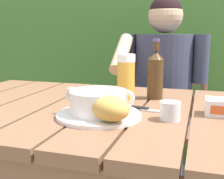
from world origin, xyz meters
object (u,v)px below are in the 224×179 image
(beer_bottle, at_px, (155,74))
(butter_tub, at_px, (223,107))
(water_glass_small, at_px, (170,111))
(soup_bowl, at_px, (99,101))
(table_knife, at_px, (147,110))
(chair_near_diner, at_px, (165,123))
(person_eating, at_px, (162,88))
(serving_plate, at_px, (99,115))
(bread_roll, at_px, (110,108))
(beer_glass, at_px, (127,78))

(beer_bottle, height_order, butter_tub, beer_bottle)
(water_glass_small, bearing_deg, butter_tub, 32.78)
(water_glass_small, height_order, butter_tub, water_glass_small)
(soup_bowl, height_order, table_knife, soup_bowl)
(soup_bowl, height_order, water_glass_small, soup_bowl)
(chair_near_diner, xyz_separation_m, water_glass_small, (0.12, -0.95, 0.33))
(person_eating, height_order, soup_bowl, person_eating)
(serving_plate, distance_m, water_glass_small, 0.22)
(chair_near_diner, relative_size, butter_tub, 8.27)
(butter_tub, bearing_deg, bread_roll, -148.06)
(beer_glass, distance_m, beer_bottle, 0.12)
(soup_bowl, xyz_separation_m, butter_tub, (0.37, 0.13, -0.02))
(table_knife, bearing_deg, bread_roll, -112.96)
(chair_near_diner, height_order, serving_plate, chair_near_diner)
(soup_bowl, bearing_deg, beer_bottle, 67.69)
(water_glass_small, bearing_deg, beer_glass, 131.92)
(serving_plate, height_order, table_knife, serving_plate)
(beer_glass, height_order, table_knife, beer_glass)
(bread_roll, relative_size, beer_bottle, 0.65)
(beer_bottle, xyz_separation_m, water_glass_small, (0.09, -0.28, -0.07))
(chair_near_diner, relative_size, soup_bowl, 3.85)
(soup_bowl, relative_size, beer_bottle, 0.97)
(person_eating, relative_size, serving_plate, 4.56)
(person_eating, relative_size, soup_bowl, 5.29)
(water_glass_small, bearing_deg, person_eating, 99.26)
(table_knife, bearing_deg, person_eating, 93.31)
(serving_plate, distance_m, table_knife, 0.18)
(chair_near_diner, height_order, table_knife, chair_near_diner)
(bread_roll, distance_m, beer_bottle, 0.39)
(chair_near_diner, relative_size, bread_roll, 5.70)
(person_eating, relative_size, bread_roll, 7.84)
(person_eating, distance_m, bread_roll, 0.86)
(chair_near_diner, height_order, person_eating, person_eating)
(bread_roll, relative_size, table_knife, 1.04)
(beer_glass, bearing_deg, beer_bottle, 35.61)
(soup_bowl, bearing_deg, person_eating, 82.98)
(water_glass_small, bearing_deg, beer_bottle, 107.74)
(person_eating, distance_m, water_glass_small, 0.77)
(butter_tub, bearing_deg, serving_plate, -160.87)
(person_eating, bearing_deg, soup_bowl, -97.02)
(soup_bowl, xyz_separation_m, beer_glass, (0.03, 0.24, 0.04))
(bread_roll, distance_m, beer_glass, 0.31)
(soup_bowl, bearing_deg, table_knife, 40.32)
(chair_near_diner, distance_m, person_eating, 0.33)
(chair_near_diner, distance_m, soup_bowl, 1.05)
(chair_near_diner, distance_m, bread_roll, 1.10)
(water_glass_small, distance_m, table_knife, 0.12)
(person_eating, xyz_separation_m, water_glass_small, (0.12, -0.75, 0.07))
(chair_near_diner, xyz_separation_m, person_eating, (-0.00, -0.20, 0.26))
(soup_bowl, xyz_separation_m, bread_roll, (0.06, -0.07, -0.00))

